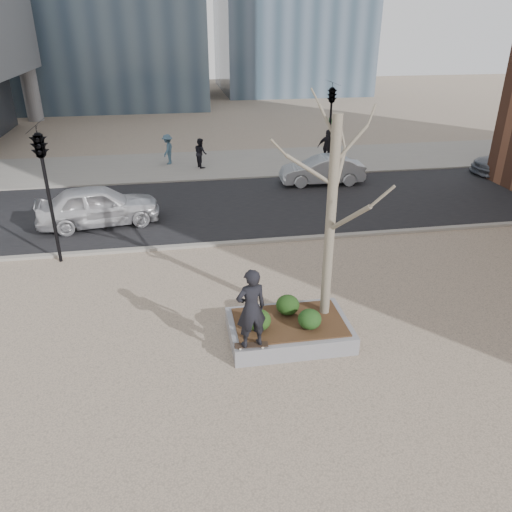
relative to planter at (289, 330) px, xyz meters
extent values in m
plane|color=tan|center=(-1.00, 0.00, -0.23)|extent=(120.00, 120.00, 0.00)
cube|color=black|center=(-1.00, 10.00, -0.21)|extent=(60.00, 8.00, 0.02)
cube|color=gray|center=(-1.00, 17.00, -0.21)|extent=(60.00, 6.00, 0.02)
cube|color=gray|center=(0.00, 0.00, 0.00)|extent=(3.00, 2.00, 0.45)
cube|color=#382314|center=(0.00, 0.00, 0.25)|extent=(2.70, 1.70, 0.04)
ellipsoid|color=#173611|center=(-0.82, -0.21, 0.52)|extent=(0.61, 0.61, 0.52)
ellipsoid|color=black|center=(0.04, 0.37, 0.52)|extent=(0.60, 0.60, 0.51)
ellipsoid|color=#113715|center=(0.42, -0.36, 0.51)|extent=(0.58, 0.58, 0.49)
imported|color=black|center=(-1.10, -0.86, 1.27)|extent=(0.79, 0.61, 1.94)
imported|color=silver|center=(-5.54, 8.74, 0.58)|extent=(4.83, 2.52, 1.57)
imported|color=#A1A4A9|center=(4.54, 12.48, 0.46)|extent=(4.08, 1.59, 1.33)
imported|color=black|center=(-1.05, 16.44, 0.58)|extent=(0.81, 0.91, 1.56)
imported|color=#3D5A6E|center=(-2.78, 17.40, 0.61)|extent=(0.90, 1.18, 1.63)
imported|color=black|center=(5.87, 15.93, 0.73)|extent=(1.19, 0.84, 1.87)
camera|label=1|loc=(-2.60, -10.25, 7.10)|focal=35.00mm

